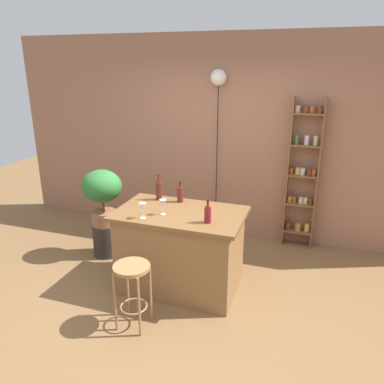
{
  "coord_description": "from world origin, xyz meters",
  "views": [
    {
      "loc": [
        1.31,
        -3.16,
        2.4
      ],
      "look_at": [
        0.05,
        0.55,
        1.05
      ],
      "focal_mm": 35.13,
      "sensor_mm": 36.0,
      "label": 1
    }
  ],
  "objects_px": {
    "wine_glass_center": "(163,204)",
    "bottle_vinegar": "(159,190)",
    "wine_glass_left": "(143,207)",
    "pendant_globe_light": "(219,80)",
    "bottle_olive_oil": "(180,194)",
    "bottle_soda_blue": "(208,214)",
    "bar_stool": "(132,281)",
    "plant_stool": "(106,239)",
    "potted_plant": "(102,191)",
    "spice_shelf": "(303,175)"
  },
  "relations": [
    {
      "from": "wine_glass_center",
      "to": "bottle_vinegar",
      "type": "bearing_deg",
      "value": 118.59
    },
    {
      "from": "wine_glass_left",
      "to": "pendant_globe_light",
      "type": "distance_m",
      "value": 2.18
    },
    {
      "from": "bottle_olive_oil",
      "to": "bottle_soda_blue",
      "type": "relative_size",
      "value": 1.05
    },
    {
      "from": "bar_stool",
      "to": "plant_stool",
      "type": "xyz_separation_m",
      "value": [
        -1.0,
        1.17,
        -0.27
      ]
    },
    {
      "from": "potted_plant",
      "to": "pendant_globe_light",
      "type": "relative_size",
      "value": 0.31
    },
    {
      "from": "plant_stool",
      "to": "wine_glass_left",
      "type": "height_order",
      "value": "wine_glass_left"
    },
    {
      "from": "bottle_vinegar",
      "to": "wine_glass_center",
      "type": "xyz_separation_m",
      "value": [
        0.22,
        -0.4,
        0.0
      ]
    },
    {
      "from": "wine_glass_left",
      "to": "wine_glass_center",
      "type": "bearing_deg",
      "value": 45.59
    },
    {
      "from": "wine_glass_center",
      "to": "pendant_globe_light",
      "type": "height_order",
      "value": "pendant_globe_light"
    },
    {
      "from": "bar_stool",
      "to": "plant_stool",
      "type": "height_order",
      "value": "bar_stool"
    },
    {
      "from": "bar_stool",
      "to": "spice_shelf",
      "type": "distance_m",
      "value": 2.69
    },
    {
      "from": "bar_stool",
      "to": "bottle_vinegar",
      "type": "bearing_deg",
      "value": 99.37
    },
    {
      "from": "bottle_soda_blue",
      "to": "wine_glass_left",
      "type": "xyz_separation_m",
      "value": [
        -0.66,
        -0.1,
        0.03
      ]
    },
    {
      "from": "bottle_olive_oil",
      "to": "bottle_soda_blue",
      "type": "xyz_separation_m",
      "value": [
        0.46,
        -0.47,
        -0.0
      ]
    },
    {
      "from": "spice_shelf",
      "to": "wine_glass_center",
      "type": "bearing_deg",
      "value": -128.93
    },
    {
      "from": "plant_stool",
      "to": "pendant_globe_light",
      "type": "distance_m",
      "value": 2.57
    },
    {
      "from": "bottle_vinegar",
      "to": "potted_plant",
      "type": "bearing_deg",
      "value": 172.55
    },
    {
      "from": "plant_stool",
      "to": "wine_glass_center",
      "type": "relative_size",
      "value": 2.63
    },
    {
      "from": "bar_stool",
      "to": "potted_plant",
      "type": "xyz_separation_m",
      "value": [
        -1.0,
        1.17,
        0.4
      ]
    },
    {
      "from": "bottle_olive_oil",
      "to": "pendant_globe_light",
      "type": "relative_size",
      "value": 0.11
    },
    {
      "from": "bottle_olive_oil",
      "to": "bottle_soda_blue",
      "type": "bearing_deg",
      "value": -45.13
    },
    {
      "from": "potted_plant",
      "to": "bottle_vinegar",
      "type": "xyz_separation_m",
      "value": [
        0.83,
        -0.11,
        0.14
      ]
    },
    {
      "from": "spice_shelf",
      "to": "pendant_globe_light",
      "type": "distance_m",
      "value": 1.67
    },
    {
      "from": "bottle_soda_blue",
      "to": "wine_glass_center",
      "type": "height_order",
      "value": "bottle_soda_blue"
    },
    {
      "from": "bottle_vinegar",
      "to": "wine_glass_center",
      "type": "height_order",
      "value": "bottle_vinegar"
    },
    {
      "from": "potted_plant",
      "to": "wine_glass_left",
      "type": "height_order",
      "value": "potted_plant"
    },
    {
      "from": "pendant_globe_light",
      "to": "wine_glass_center",
      "type": "bearing_deg",
      "value": -94.22
    },
    {
      "from": "potted_plant",
      "to": "bottle_vinegar",
      "type": "distance_m",
      "value": 0.85
    },
    {
      "from": "spice_shelf",
      "to": "bottle_vinegar",
      "type": "xyz_separation_m",
      "value": [
        -1.53,
        -1.21,
        0.01
      ]
    },
    {
      "from": "bottle_soda_blue",
      "to": "wine_glass_center",
      "type": "bearing_deg",
      "value": 173.78
    },
    {
      "from": "pendant_globe_light",
      "to": "bar_stool",
      "type": "bearing_deg",
      "value": -94.17
    },
    {
      "from": "pendant_globe_light",
      "to": "plant_stool",
      "type": "bearing_deg",
      "value": -135.55
    },
    {
      "from": "plant_stool",
      "to": "bottle_olive_oil",
      "type": "relative_size",
      "value": 1.72
    },
    {
      "from": "bottle_vinegar",
      "to": "wine_glass_left",
      "type": "xyz_separation_m",
      "value": [
        0.07,
        -0.56,
        0.0
      ]
    },
    {
      "from": "spice_shelf",
      "to": "bar_stool",
      "type": "bearing_deg",
      "value": -120.79
    },
    {
      "from": "wine_glass_center",
      "to": "bottle_soda_blue",
      "type": "bearing_deg",
      "value": -6.22
    },
    {
      "from": "bottle_vinegar",
      "to": "wine_glass_left",
      "type": "bearing_deg",
      "value": -83.36
    },
    {
      "from": "bottle_vinegar",
      "to": "bottle_soda_blue",
      "type": "height_order",
      "value": "bottle_vinegar"
    },
    {
      "from": "bottle_olive_oil",
      "to": "wine_glass_center",
      "type": "distance_m",
      "value": 0.41
    },
    {
      "from": "potted_plant",
      "to": "spice_shelf",
      "type": "bearing_deg",
      "value": 25.14
    },
    {
      "from": "wine_glass_left",
      "to": "pendant_globe_light",
      "type": "bearing_deg",
      "value": 81.33
    },
    {
      "from": "spice_shelf",
      "to": "plant_stool",
      "type": "bearing_deg",
      "value": -154.86
    },
    {
      "from": "bottle_soda_blue",
      "to": "bottle_vinegar",
      "type": "bearing_deg",
      "value": 147.53
    },
    {
      "from": "bar_stool",
      "to": "bottle_olive_oil",
      "type": "distance_m",
      "value": 1.18
    },
    {
      "from": "bar_stool",
      "to": "bottle_olive_oil",
      "type": "height_order",
      "value": "bottle_olive_oil"
    },
    {
      "from": "bar_stool",
      "to": "pendant_globe_light",
      "type": "bearing_deg",
      "value": 85.83
    },
    {
      "from": "bar_stool",
      "to": "bottle_soda_blue",
      "type": "xyz_separation_m",
      "value": [
        0.55,
        0.6,
        0.51
      ]
    },
    {
      "from": "wine_glass_center",
      "to": "pendant_globe_light",
      "type": "relative_size",
      "value": 0.07
    },
    {
      "from": "plant_stool",
      "to": "bottle_soda_blue",
      "type": "distance_m",
      "value": 1.82
    },
    {
      "from": "wine_glass_left",
      "to": "spice_shelf",
      "type": "bearing_deg",
      "value": 50.55
    }
  ]
}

